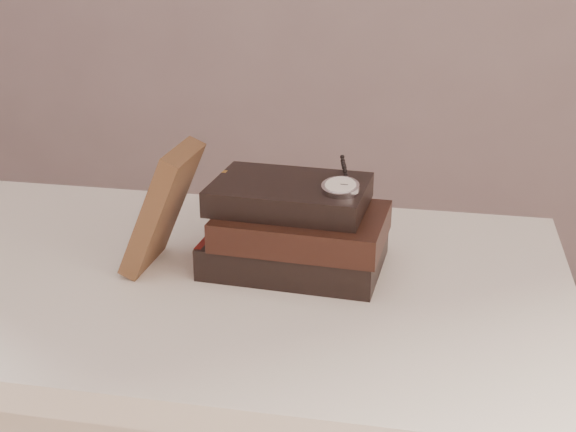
# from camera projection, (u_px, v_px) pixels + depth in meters

# --- Properties ---
(table) EXTENTS (1.00, 0.60, 0.75)m
(table) POSITION_uv_depth(u_px,v_px,m) (208.00, 329.00, 1.10)
(table) COLOR white
(table) RESTS_ON ground
(book_stack) EXTENTS (0.26, 0.18, 0.12)m
(book_stack) POSITION_uv_depth(u_px,v_px,m) (296.00, 229.00, 1.06)
(book_stack) COLOR black
(book_stack) RESTS_ON table
(journal) EXTENTS (0.10, 0.12, 0.18)m
(journal) POSITION_uv_depth(u_px,v_px,m) (162.00, 208.00, 1.05)
(journal) COLOR #422A19
(journal) RESTS_ON table
(pocket_watch) EXTENTS (0.05, 0.15, 0.02)m
(pocket_watch) POSITION_uv_depth(u_px,v_px,m) (341.00, 186.00, 1.01)
(pocket_watch) COLOR silver
(pocket_watch) RESTS_ON book_stack
(eyeglasses) EXTENTS (0.11, 0.12, 0.05)m
(eyeglasses) POSITION_uv_depth(u_px,v_px,m) (254.00, 195.00, 1.15)
(eyeglasses) COLOR silver
(eyeglasses) RESTS_ON book_stack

